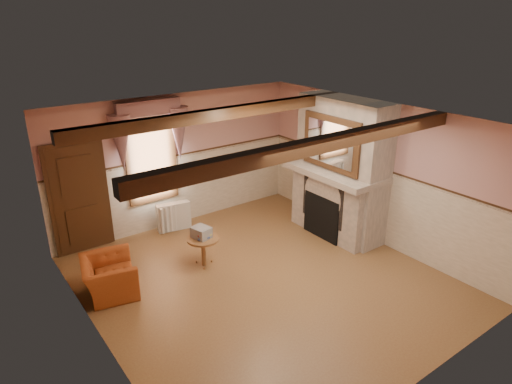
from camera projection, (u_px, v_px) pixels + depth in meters
floor at (263, 280)px, 7.88m from camera, size 5.50×6.00×0.01m
ceiling at (264, 121)px, 6.84m from camera, size 5.50×6.00×0.01m
wall_back at (178, 160)px, 9.60m from camera, size 5.50×0.02×2.80m
wall_front at (426, 292)px, 5.11m from camera, size 5.50×0.02×2.80m
wall_left at (93, 257)px, 5.84m from camera, size 0.02×6.00×2.80m
wall_right at (376, 173)px, 8.87m from camera, size 0.02×6.00×2.80m
wainscot at (264, 242)px, 7.60m from camera, size 5.50×6.00×1.50m
chair_rail at (264, 200)px, 7.32m from camera, size 5.50×6.00×0.08m
firebox at (324, 216)px, 9.26m from camera, size 0.20×0.95×0.90m
armchair at (109, 276)px, 7.43m from camera, size 1.00×1.09×0.61m
side_table at (203, 251)px, 8.26m from camera, size 0.64×0.64×0.55m
book_stack at (201, 232)px, 8.14m from camera, size 0.33×0.37×0.20m
radiator at (174, 216)px, 9.61m from camera, size 0.72×0.30×0.60m
bowl at (344, 169)px, 8.86m from camera, size 0.38×0.38×0.09m
mantel_clock at (308, 154)px, 9.60m from camera, size 0.14×0.24×0.20m
oil_lamp at (326, 159)px, 9.19m from camera, size 0.11×0.11×0.28m
candle_red at (360, 173)px, 8.54m from camera, size 0.06×0.06×0.16m
jar_yellow at (344, 169)px, 8.85m from camera, size 0.06×0.06×0.12m
fireplace at (342, 168)px, 9.14m from camera, size 0.85×2.00×2.80m
mantel at (335, 172)px, 9.06m from camera, size 1.05×2.05×0.12m
overmantel_mirror at (331, 143)px, 8.73m from camera, size 0.06×1.44×1.04m
door at (80, 199)px, 8.53m from camera, size 1.10×0.10×2.10m
window at (151, 154)px, 9.16m from camera, size 1.06×0.08×2.02m
window_drapes at (150, 126)px, 8.87m from camera, size 1.30×0.14×1.40m
ceiling_beam_front at (320, 145)px, 5.98m from camera, size 5.50×0.18×0.20m
ceiling_beam_back at (222, 114)px, 7.77m from camera, size 5.50×0.18×0.20m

